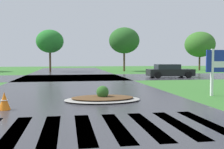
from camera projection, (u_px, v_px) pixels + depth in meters
asphalt_roadway at (77, 97)px, 13.12m from camera, size 10.26×80.00×0.01m
asphalt_cross_road at (72, 77)px, 26.32m from camera, size 90.00×9.23×0.01m
crosswalk_stripes at (84, 128)px, 7.21m from camera, size 7.65×3.31×0.01m
median_island at (103, 98)px, 11.87m from camera, size 3.43×2.18×0.68m
car_white_sedan at (169, 71)px, 26.28m from camera, size 4.60×2.14×1.33m
traffic_cone at (4, 101)px, 9.75m from camera, size 0.43×0.43×0.67m
background_treeline at (108, 44)px, 39.33m from camera, size 38.35×6.53×6.48m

